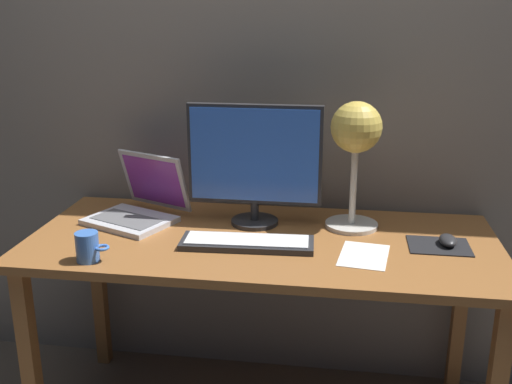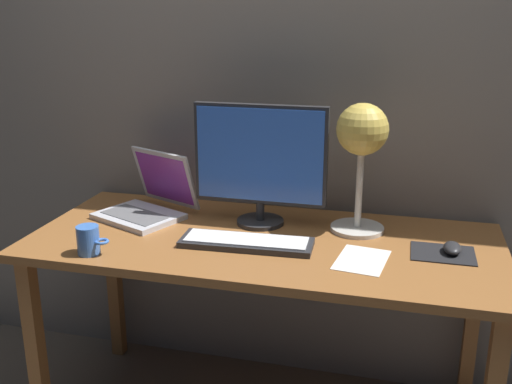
{
  "view_description": "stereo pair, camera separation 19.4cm",
  "coord_description": "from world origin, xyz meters",
  "px_view_note": "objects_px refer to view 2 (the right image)",
  "views": [
    {
      "loc": [
        0.26,
        -1.88,
        1.5
      ],
      "look_at": [
        -0.01,
        -0.05,
        0.92
      ],
      "focal_mm": 41.76,
      "sensor_mm": 36.0,
      "label": 1
    },
    {
      "loc": [
        0.45,
        -1.84,
        1.5
      ],
      "look_at": [
        -0.01,
        -0.05,
        0.92
      ],
      "focal_mm": 41.76,
      "sensor_mm": 36.0,
      "label": 2
    }
  ],
  "objects_px": {
    "desk_lamp": "(362,140)",
    "coffee_mug": "(89,240)",
    "mouse": "(452,248)",
    "laptop": "(151,198)",
    "keyboard_main": "(246,242)",
    "monitor": "(260,160)"
  },
  "relations": [
    {
      "from": "keyboard_main",
      "to": "desk_lamp",
      "type": "relative_size",
      "value": 0.99
    },
    {
      "from": "laptop",
      "to": "monitor",
      "type": "bearing_deg",
      "value": 0.33
    },
    {
      "from": "keyboard_main",
      "to": "mouse",
      "type": "bearing_deg",
      "value": 8.52
    },
    {
      "from": "desk_lamp",
      "to": "mouse",
      "type": "height_order",
      "value": "desk_lamp"
    },
    {
      "from": "keyboard_main",
      "to": "laptop",
      "type": "relative_size",
      "value": 1.16
    },
    {
      "from": "laptop",
      "to": "mouse",
      "type": "xyz_separation_m",
      "value": [
        1.09,
        -0.11,
        -0.05
      ]
    },
    {
      "from": "mouse",
      "to": "laptop",
      "type": "bearing_deg",
      "value": 174.02
    },
    {
      "from": "desk_lamp",
      "to": "monitor",
      "type": "bearing_deg",
      "value": -177.02
    },
    {
      "from": "laptop",
      "to": "desk_lamp",
      "type": "xyz_separation_m",
      "value": [
        0.78,
        0.02,
        0.26
      ]
    },
    {
      "from": "monitor",
      "to": "keyboard_main",
      "type": "height_order",
      "value": "monitor"
    },
    {
      "from": "mouse",
      "to": "monitor",
      "type": "bearing_deg",
      "value": 170.04
    },
    {
      "from": "monitor",
      "to": "laptop",
      "type": "relative_size",
      "value": 1.24
    },
    {
      "from": "keyboard_main",
      "to": "laptop",
      "type": "xyz_separation_m",
      "value": [
        -0.43,
        0.21,
        0.05
      ]
    },
    {
      "from": "mouse",
      "to": "coffee_mug",
      "type": "bearing_deg",
      "value": -165.58
    },
    {
      "from": "laptop",
      "to": "desk_lamp",
      "type": "bearing_deg",
      "value": 1.53
    },
    {
      "from": "keyboard_main",
      "to": "coffee_mug",
      "type": "bearing_deg",
      "value": -157.81
    },
    {
      "from": "keyboard_main",
      "to": "mouse",
      "type": "relative_size",
      "value": 4.65
    },
    {
      "from": "keyboard_main",
      "to": "laptop",
      "type": "distance_m",
      "value": 0.48
    },
    {
      "from": "keyboard_main",
      "to": "coffee_mug",
      "type": "relative_size",
      "value": 4.18
    },
    {
      "from": "coffee_mug",
      "to": "mouse",
      "type": "bearing_deg",
      "value": 14.42
    },
    {
      "from": "desk_lamp",
      "to": "coffee_mug",
      "type": "height_order",
      "value": "desk_lamp"
    },
    {
      "from": "mouse",
      "to": "coffee_mug",
      "type": "relative_size",
      "value": 0.9
    }
  ]
}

